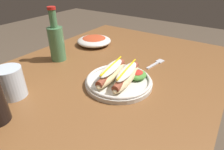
{
  "coord_description": "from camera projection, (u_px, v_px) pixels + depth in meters",
  "views": [
    {
      "loc": [
        -0.47,
        -0.4,
        1.12
      ],
      "look_at": [
        0.03,
        -0.06,
        0.77
      ],
      "focal_mm": 30.01,
      "sensor_mm": 36.0,
      "label": 1
    }
  ],
  "objects": [
    {
      "name": "side_bowl",
      "position": [
        94.0,
        40.0,
        1.05
      ],
      "size": [
        0.19,
        0.19,
        0.05
      ],
      "color": "silver",
      "rests_on": "dining_table"
    },
    {
      "name": "fork",
      "position": [
        156.0,
        63.0,
        0.85
      ],
      "size": [
        0.12,
        0.04,
        0.0
      ],
      "rotation": [
        0.0,
        0.0,
        -0.18
      ],
      "color": "silver",
      "rests_on": "dining_table"
    },
    {
      "name": "water_cup",
      "position": [
        11.0,
        83.0,
        0.61
      ],
      "size": [
        0.09,
        0.09,
        0.1
      ],
      "primitive_type": "cylinder",
      "color": "silver",
      "rests_on": "dining_table"
    },
    {
      "name": "glass_bottle",
      "position": [
        56.0,
        41.0,
        0.84
      ],
      "size": [
        0.07,
        0.07,
        0.24
      ],
      "color": "#4C7F51",
      "rests_on": "dining_table"
    },
    {
      "name": "hot_dog_plate",
      "position": [
        120.0,
        78.0,
        0.69
      ],
      "size": [
        0.25,
        0.25,
        0.08
      ],
      "color": "silver",
      "rests_on": "dining_table"
    },
    {
      "name": "dining_table",
      "position": [
        95.0,
        100.0,
        0.77
      ],
      "size": [
        1.36,
        0.88,
        0.74
      ],
      "color": "brown",
      "rests_on": "ground_plane"
    }
  ]
}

